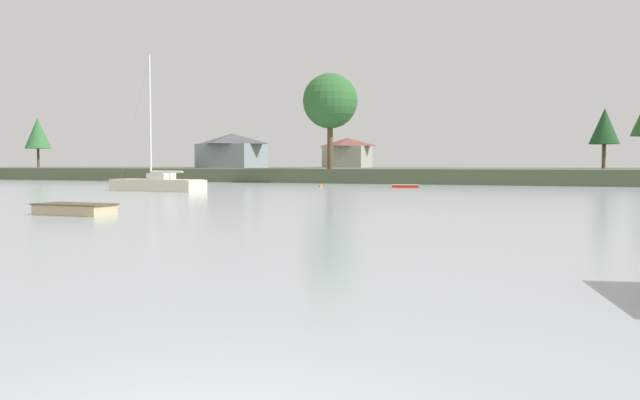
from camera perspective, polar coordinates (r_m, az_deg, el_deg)
name	(u,v)px	position (r m, az deg, el deg)	size (l,w,h in m)	color
far_shore_bank	(553,174)	(96.95, 19.82, 2.13)	(206.93, 48.09, 1.76)	#4C563D
dinghy_sand	(75,211)	(32.03, -20.78, -0.91)	(3.77, 1.76, 0.72)	tan
dinghy_red	(405,187)	(64.63, 7.52, 1.17)	(2.88, 1.83, 0.43)	#B2231E
sailboat_cream	(158,188)	(58.23, -14.11, 1.04)	(9.09, 3.38, 12.54)	beige
mooring_buoy_orange	(321,186)	(66.84, 0.06, 1.23)	(0.37, 0.37, 0.42)	orange
shore_tree_inland_b	(330,101)	(80.52, 0.89, 8.68)	(6.77, 6.77, 11.74)	brown
shore_tree_left_mid	(605,126)	(91.74, 23.77, 5.95)	(3.79, 3.79, 7.81)	brown
shore_tree_far_right	(38,133)	(125.48, -23.60, 5.40)	(4.40, 4.40, 8.74)	brown
cottage_hillside	(348,152)	(113.88, 2.44, 4.23)	(7.69, 7.16, 5.18)	#9E998E
cottage_behind_trees	(232,150)	(105.05, -7.77, 4.38)	(9.50, 8.74, 5.48)	gray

